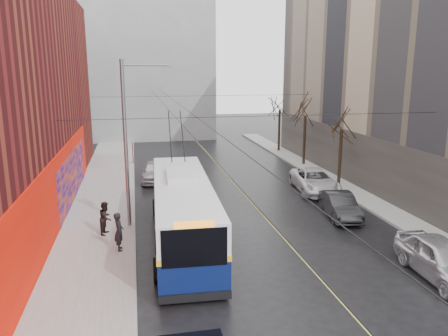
% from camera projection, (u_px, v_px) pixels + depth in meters
% --- Properties ---
extents(ground, '(140.00, 140.00, 0.00)m').
position_uv_depth(ground, '(307.00, 311.00, 15.67)').
color(ground, black).
rests_on(ground, ground).
extents(sidewalk_left, '(4.00, 60.00, 0.15)m').
position_uv_depth(sidewalk_left, '(100.00, 216.00, 25.54)').
color(sidewalk_left, gray).
rests_on(sidewalk_left, ground).
extents(sidewalk_right, '(2.00, 60.00, 0.15)m').
position_uv_depth(sidewalk_right, '(366.00, 199.00, 28.88)').
color(sidewalk_right, gray).
rests_on(sidewalk_right, ground).
extents(lane_line, '(0.12, 50.00, 0.01)m').
position_uv_depth(lane_line, '(248.00, 198.00, 29.33)').
color(lane_line, '#BFB74C').
rests_on(lane_line, ground).
extents(building_far, '(20.50, 12.10, 18.00)m').
position_uv_depth(building_far, '(130.00, 65.00, 55.47)').
color(building_far, gray).
rests_on(building_far, ground).
extents(streetlight_pole, '(2.65, 0.60, 9.00)m').
position_uv_depth(streetlight_pole, '(129.00, 140.00, 22.94)').
color(streetlight_pole, slate).
rests_on(streetlight_pole, ground).
extents(catenary_wires, '(18.00, 60.00, 0.22)m').
position_uv_depth(catenary_wires, '(186.00, 105.00, 27.89)').
color(catenary_wires, black).
extents(tree_near, '(3.20, 3.20, 6.40)m').
position_uv_depth(tree_near, '(342.00, 119.00, 31.62)').
color(tree_near, black).
rests_on(tree_near, ground).
extents(tree_mid, '(3.20, 3.20, 6.68)m').
position_uv_depth(tree_mid, '(306.00, 107.00, 38.24)').
color(tree_mid, black).
rests_on(tree_mid, ground).
extents(tree_far, '(3.20, 3.20, 6.57)m').
position_uv_depth(tree_far, '(280.00, 103.00, 44.95)').
color(tree_far, black).
rests_on(tree_far, ground).
extents(pigeons_flying, '(4.26, 0.49, 2.56)m').
position_uv_depth(pigeons_flying, '(212.00, 98.00, 23.38)').
color(pigeons_flying, slate).
extents(trolleybus, '(3.39, 12.83, 6.03)m').
position_uv_depth(trolleybus, '(183.00, 210.00, 21.67)').
color(trolleybus, '#091446').
rests_on(trolleybus, ground).
extents(parked_car_a, '(2.26, 5.02, 1.68)m').
position_uv_depth(parked_car_a, '(442.00, 259.00, 18.02)').
color(parked_car_a, silver).
rests_on(parked_car_a, ground).
extents(parked_car_b, '(2.19, 4.51, 1.42)m').
position_uv_depth(parked_car_b, '(340.00, 205.00, 25.55)').
color(parked_car_b, '#27282A').
rests_on(parked_car_b, ground).
extents(parked_car_c, '(3.25, 5.89, 1.56)m').
position_uv_depth(parked_car_c, '(315.00, 181.00, 30.90)').
color(parked_car_c, silver).
rests_on(parked_car_c, ground).
extents(following_car, '(2.28, 4.70, 1.55)m').
position_uv_depth(following_car, '(154.00, 171.00, 33.77)').
color(following_car, '#B8B9BE').
rests_on(following_car, ground).
extents(pedestrian_a, '(0.51, 0.71, 1.84)m').
position_uv_depth(pedestrian_a, '(119.00, 231.00, 20.44)').
color(pedestrian_a, black).
rests_on(pedestrian_a, sidewalk_left).
extents(pedestrian_b, '(0.87, 0.99, 1.72)m').
position_uv_depth(pedestrian_b, '(106.00, 218.00, 22.49)').
color(pedestrian_b, black).
rests_on(pedestrian_b, sidewalk_left).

